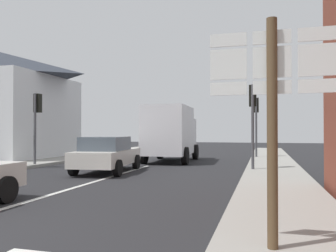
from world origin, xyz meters
TOP-DOWN VIEW (x-y plane):
  - ground_plane at (0.00, 10.00)m, footprint 80.00×80.00m
  - sidewalk_right at (5.88, 8.00)m, footprint 2.30×44.00m
  - lane_centre_stripe at (0.00, 6.00)m, footprint 0.16×12.00m
  - sedan_far at (-0.79, 9.08)m, footprint 2.29×4.35m
  - delivery_truck at (0.46, 14.63)m, footprint 2.63×5.07m
  - route_sign_post at (5.58, 0.68)m, footprint 1.66×0.14m
  - traffic_light_near_right at (5.03, 10.80)m, footprint 0.30×0.49m
  - traffic_light_near_left at (-5.03, 10.28)m, footprint 0.30×0.49m
  - traffic_light_far_right at (5.03, 17.99)m, footprint 0.30×0.49m

SIDE VIEW (x-z plane):
  - ground_plane at x=0.00m, z-range 0.00..0.00m
  - lane_centre_stripe at x=0.00m, z-range 0.00..0.01m
  - sidewalk_right at x=5.88m, z-range 0.00..0.14m
  - sedan_far at x=-0.79m, z-range 0.03..1.50m
  - delivery_truck at x=0.46m, z-range 0.13..3.18m
  - route_sign_post at x=5.58m, z-range 0.40..3.60m
  - traffic_light_near_left at x=-5.03m, z-range 0.84..4.34m
  - traffic_light_near_right at x=5.03m, z-range 0.87..4.51m
  - traffic_light_far_right at x=5.03m, z-range 0.90..4.67m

